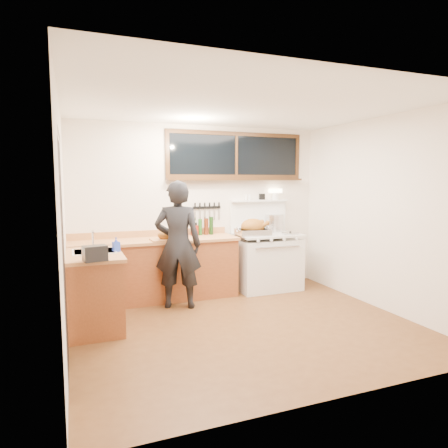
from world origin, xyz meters
name	(u,v)px	position (x,y,z in m)	size (l,w,h in m)	color
ground_plane	(245,326)	(0.00, 0.00, -0.01)	(4.00, 3.50, 0.02)	#543016
room_shell	(246,189)	(0.00, 0.00, 1.65)	(4.10, 3.60, 2.65)	silver
counter_back	(155,269)	(-0.80, 1.45, 0.45)	(2.44, 0.64, 1.00)	brown
counter_left	(94,290)	(-1.70, 0.62, 0.45)	(0.64, 1.09, 0.90)	brown
sink_unit	(94,256)	(-1.68, 0.70, 0.85)	(0.50, 0.45, 0.37)	white
vintage_stove	(266,260)	(1.00, 1.41, 0.47)	(1.02, 0.74, 1.61)	white
back_window	(236,161)	(0.60, 1.72, 2.06)	(2.32, 0.13, 0.77)	black
left_doorway	(64,257)	(-1.99, -0.55, 1.09)	(0.02, 1.04, 2.17)	black
knife_strip	(207,208)	(0.10, 1.73, 1.31)	(0.46, 0.03, 0.28)	black
man	(178,245)	(-0.57, 0.99, 0.88)	(0.75, 0.62, 1.75)	black
soap_bottle	(116,244)	(-1.43, 0.61, 0.99)	(0.10, 0.10, 0.17)	blue
toaster	(95,253)	(-1.70, 0.12, 0.98)	(0.26, 0.21, 0.16)	black
cutting_board	(166,237)	(-0.68, 1.29, 0.95)	(0.41, 0.31, 0.14)	#C0824C
roast_turkey	(253,229)	(0.71, 1.30, 1.00)	(0.54, 0.40, 0.26)	silver
stockpot	(274,223)	(1.24, 1.61, 1.04)	(0.37, 0.37, 0.28)	silver
saucepan	(267,229)	(1.06, 1.51, 0.96)	(0.20, 0.28, 0.11)	silver
pot_lid	(290,233)	(1.33, 1.23, 0.91)	(0.36, 0.36, 0.04)	silver
coffee_tin	(195,230)	(-0.14, 1.61, 0.98)	(0.11, 0.09, 0.16)	maroon
pitcher	(182,230)	(-0.33, 1.66, 0.99)	(0.11, 0.11, 0.17)	white
bottle_cluster	(205,227)	(0.03, 1.63, 1.03)	(0.32, 0.07, 0.28)	black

